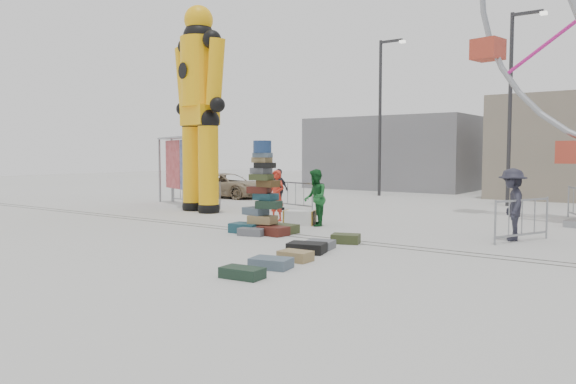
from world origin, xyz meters
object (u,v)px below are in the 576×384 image
Objects in this scene: barricade_dummy_a at (187,191)px; pedestrian_red at (276,196)px; pedestrian_green at (315,198)px; pedestrian_grey at (512,204)px; banner_scaffold at (180,154)px; barricade_wheel_front at (522,220)px; barricade_dummy_b at (201,194)px; parked_suv at (228,185)px; lamp_post_left at (382,109)px; crash_test_dummy at (199,101)px; steamer_trunk at (300,218)px; barricade_dummy_c at (296,195)px; pedestrian_black at (279,189)px; suitcase_tower at (263,207)px; lamp_post_right at (513,99)px.

pedestrian_red is at bearing -14.43° from barricade_dummy_a.
pedestrian_green is 5.65m from pedestrian_grey.
banner_scaffold is 1.98× the size of barricade_wheel_front.
barricade_dummy_a is 1.00× the size of barricade_wheel_front.
barricade_dummy_b is 7.20m from pedestrian_green.
barricade_dummy_b is 12.87m from barricade_wheel_front.
parked_suv is (-15.46, 6.09, 0.05)m from barricade_wheel_front.
lamp_post_left reaches higher than crash_test_dummy.
banner_scaffold reaches higher than steamer_trunk.
crash_test_dummy reaches higher than pedestrian_red.
crash_test_dummy is at bearing -149.83° from parked_suv.
pedestrian_black reaches higher than barricade_dummy_c.
lamp_post_left is 12.62m from pedestrian_red.
pedestrian_grey reaches higher than steamer_trunk.
parked_suv is (-9.26, 8.75, -0.12)m from suitcase_tower.
barricade_wheel_front is 0.46m from pedestrian_grey.
pedestrian_green reaches higher than barricade_dummy_a.
barricade_dummy_b is at bearing -137.91° from barricade_dummy_c.
pedestrian_green is (5.85, -0.95, -3.32)m from crash_test_dummy.
banner_scaffold reaches higher than barricade_dummy_b.
lamp_post_right is at bearing -77.45° from parked_suv.
lamp_post_left is at bearing 94.38° from crash_test_dummy.
banner_scaffold is 8.85m from pedestrian_green.
barricade_dummy_a is 14.49m from pedestrian_grey.
pedestrian_red is (6.71, -2.01, -1.36)m from banner_scaffold.
steamer_trunk is 0.54× the size of pedestrian_green.
pedestrian_green is (8.68, -2.96, 0.32)m from barricade_dummy_a.
lamp_post_right reaches higher than barricade_dummy_c.
lamp_post_right is 13.33m from suitcase_tower.
barricade_dummy_c is at bearing 40.53° from banner_scaffold.
crash_test_dummy is at bearing -4.14° from banner_scaffold.
barricade_dummy_a is at bearing -117.25° from lamp_post_left.
pedestrian_black is (-9.70, 2.70, 0.26)m from barricade_wheel_front.
barricade_dummy_c is at bearing -117.67° from parked_suv.
barricade_dummy_a is at bearing 139.31° from steamer_trunk.
barricade_wheel_front is 0.46× the size of parked_suv.
lamp_post_left is 4.95× the size of pedestrian_black.
barricade_dummy_a is 1.00× the size of barricade_dummy_c.
lamp_post_right reaches higher than pedestrian_grey.
pedestrian_green is (0.55, 0.03, 0.65)m from steamer_trunk.
pedestrian_red is (-1.17, 0.34, 0.62)m from steamer_trunk.
pedestrian_grey reaches higher than pedestrian_green.
pedestrian_green is (6.90, -2.03, 0.32)m from barricade_dummy_b.
pedestrian_grey is at bearing 173.28° from pedestrian_black.
lamp_post_right is 13.72m from parked_suv.
lamp_post_right and lamp_post_left have the same top height.
pedestrian_grey reaches higher than pedestrian_red.
pedestrian_red reaches higher than barricade_dummy_b.
pedestrian_black is at bearing 9.46° from barricade_dummy_a.
crash_test_dummy is at bearing -48.90° from barricade_dummy_b.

